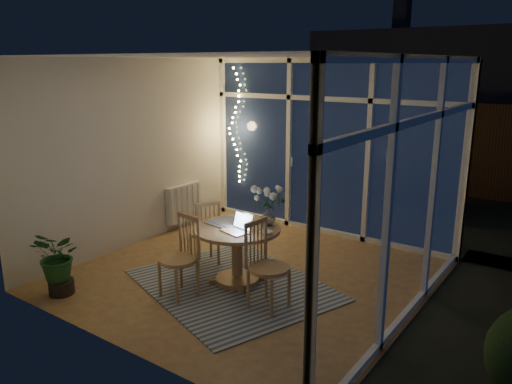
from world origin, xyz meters
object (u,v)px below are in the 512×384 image
flower_vase (268,216)px  chair_left (204,231)px  chair_front (178,258)px  dining_table (237,255)px  laptop (235,222)px  chair_right (269,266)px  potted_plant (59,262)px

flower_vase → chair_left: bearing=-175.9°
chair_left → chair_front: 0.99m
dining_table → chair_left: bearing=162.5°
dining_table → chair_front: bearing=-113.5°
chair_left → laptop: laptop is taller
chair_left → chair_front: chair_front is taller
dining_table → chair_right: chair_right is taller
flower_vase → dining_table: bearing=-129.3°
chair_right → potted_plant: bearing=120.5°
chair_front → laptop: (0.38, 0.54, 0.34)m
potted_plant → chair_front: bearing=31.6°
flower_vase → potted_plant: size_ratio=0.28×
chair_front → laptop: size_ratio=3.01×
chair_right → laptop: (-0.58, 0.18, 0.32)m
dining_table → chair_left: (-0.70, 0.22, 0.09)m
chair_right → potted_plant: chair_right is taller
dining_table → laptop: bearing=-58.5°
chair_right → chair_front: 1.02m
flower_vase → laptop: bearing=-109.4°
chair_left → laptop: size_ratio=2.82×
chair_front → laptop: chair_front is taller
chair_left → chair_right: 1.47m
dining_table → flower_vase: size_ratio=4.82×
chair_left → dining_table: bearing=101.3°
chair_left → chair_right: chair_right is taller
chair_left → flower_vase: size_ratio=4.19×
dining_table → flower_vase: flower_vase is taller
chair_right → laptop: size_ratio=3.10×
laptop → dining_table: bearing=135.5°
chair_front → potted_plant: bearing=-140.8°
flower_vase → potted_plant: bearing=-135.1°
chair_front → laptop: bearing=62.3°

